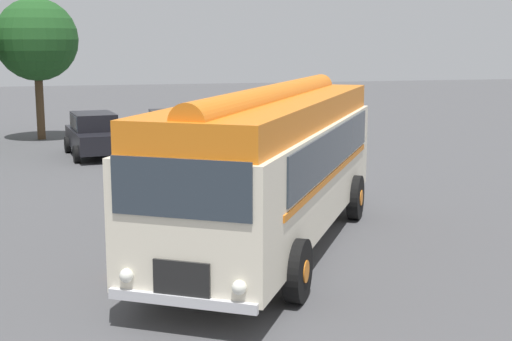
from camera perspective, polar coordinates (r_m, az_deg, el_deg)
The scene contains 7 objects.
ground_plane at distance 14.60m, azimuth -1.24°, elevation -7.10°, with size 120.00×120.00×0.00m, color #474749.
vintage_bus at distance 15.07m, azimuth 1.41°, elevation 0.85°, with size 7.36×9.87×3.49m.
car_near_left at distance 28.07m, azimuth -12.80°, elevation 2.85°, with size 2.35×4.38×1.66m.
car_mid_left at distance 28.32m, azimuth -6.79°, elevation 3.09°, with size 1.96×4.20×1.66m.
car_mid_right at distance 28.82m, azimuth -1.61°, elevation 3.29°, with size 2.00×4.22×1.66m.
tree_centre at distance 33.40m, azimuth -17.08°, elevation 10.07°, with size 3.64×3.64×6.26m.
traffic_cone at distance 13.81m, azimuth -11.07°, elevation -7.13°, with size 0.36×0.36×0.55m, color orange.
Camera 1 is at (-3.17, -13.57, 4.37)m, focal length 50.00 mm.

